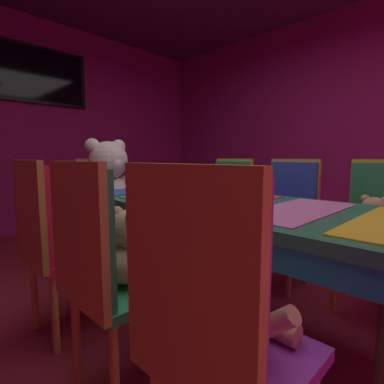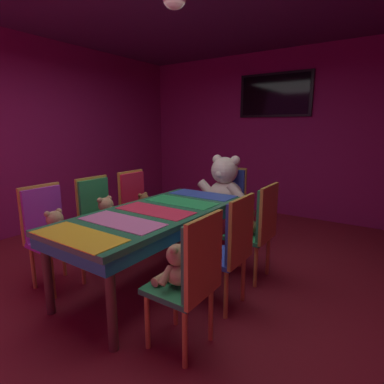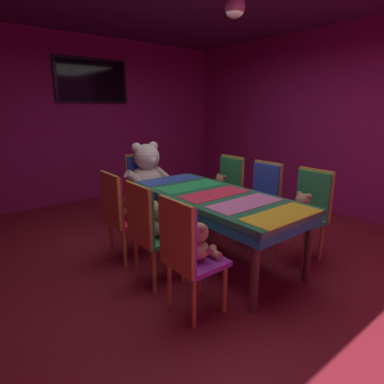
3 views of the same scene
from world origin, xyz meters
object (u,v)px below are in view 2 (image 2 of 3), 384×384
at_px(chair_right_1, 232,242).
at_px(throne_chair, 230,196).
at_px(chair_left_0, 47,225).
at_px(teddy_left_2, 144,205).
at_px(teddy_left_0, 56,229).
at_px(chair_left_1, 98,212).
at_px(teddy_left_1, 107,214).
at_px(chair_right_0, 194,271).
at_px(banquet_table, 155,220).
at_px(teddy_right_0, 177,267).
at_px(chair_right_2, 260,223).
at_px(chair_left_2, 136,202).
at_px(wall_tv, 275,95).
at_px(king_teddy_bear, 224,186).
at_px(teddy_right_2, 247,222).

xyz_separation_m(chair_right_1, throne_chair, (-0.82, 1.52, 0.00)).
distance_m(chair_left_0, teddy_left_2, 1.19).
xyz_separation_m(teddy_left_0, chair_left_1, (-0.13, 0.59, 0.00)).
distance_m(chair_left_0, teddy_left_1, 0.61).
bearing_deg(chair_right_0, banquet_table, -34.77).
bearing_deg(chair_left_0, teddy_right_0, 0.19).
xyz_separation_m(teddy_right_0, throne_chair, (-0.71, 2.13, 0.01)).
height_order(banquet_table, chair_right_0, chair_right_0).
bearing_deg(banquet_table, chair_left_0, -145.06).
distance_m(teddy_left_1, chair_right_1, 1.51).
bearing_deg(chair_left_1, chair_right_2, 21.03).
xyz_separation_m(chair_right_0, chair_right_1, (-0.03, 0.61, 0.00)).
bearing_deg(chair_left_2, wall_tv, 71.86).
xyz_separation_m(teddy_left_2, teddy_right_0, (1.39, -1.17, 0.01)).
bearing_deg(chair_right_1, king_teddy_bear, -58.75).
xyz_separation_m(teddy_left_1, wall_tv, (0.69, 3.12, 1.45)).
bearing_deg(teddy_right_2, throne_chair, -53.79).
xyz_separation_m(teddy_left_2, chair_right_2, (1.50, 0.05, 0.02)).
xyz_separation_m(teddy_right_0, chair_right_1, (0.11, 0.61, 0.01)).
distance_m(teddy_left_1, king_teddy_bear, 1.55).
distance_m(teddy_right_0, throne_chair, 2.25).
height_order(banquet_table, teddy_right_2, teddy_right_2).
xyz_separation_m(chair_right_1, king_teddy_bear, (-0.82, 1.35, 0.16)).
height_order(teddy_left_0, king_teddy_bear, king_teddy_bear).
relative_size(chair_left_2, chair_right_2, 1.00).
relative_size(chair_left_0, teddy_right_2, 3.11).
relative_size(chair_left_2, wall_tv, 0.79).
height_order(chair_left_2, teddy_right_0, chair_left_2).
bearing_deg(king_teddy_bear, chair_left_1, -31.22).
bearing_deg(chair_right_2, chair_left_1, 21.03).
xyz_separation_m(chair_left_1, teddy_right_2, (1.51, 0.64, -0.01)).
height_order(teddy_left_0, chair_right_2, chair_right_2).
height_order(teddy_left_0, wall_tv, wall_tv).
height_order(teddy_left_1, teddy_left_2, teddy_left_1).
distance_m(chair_left_2, teddy_left_2, 0.14).
bearing_deg(chair_left_1, throne_chair, 61.70).
relative_size(chair_left_0, king_teddy_bear, 1.32).
distance_m(teddy_left_2, teddy_right_0, 1.82).
xyz_separation_m(chair_left_2, teddy_right_2, (1.50, 0.05, -0.01)).
height_order(chair_left_1, chair_right_1, same).
bearing_deg(wall_tv, chair_right_2, -71.78).
xyz_separation_m(chair_left_0, chair_right_2, (1.67, 1.22, 0.00)).
distance_m(teddy_right_0, chair_right_1, 0.62).
bearing_deg(chair_right_1, teddy_left_1, 1.15).
bearing_deg(chair_right_0, teddy_left_2, -37.27).
bearing_deg(wall_tv, chair_left_1, -105.02).
bearing_deg(chair_left_2, chair_right_2, 1.68).
bearing_deg(chair_right_0, teddy_left_0, 0.19).
bearing_deg(king_teddy_bear, wall_tv, 180.00).
bearing_deg(teddy_right_0, teddy_left_2, -40.04).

